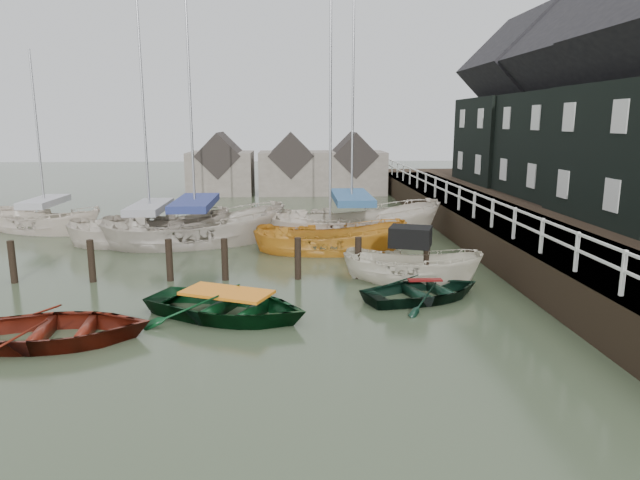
{
  "coord_description": "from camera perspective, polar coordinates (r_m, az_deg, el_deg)",
  "views": [
    {
      "loc": [
        1.0,
        -15.3,
        5.15
      ],
      "look_at": [
        1.91,
        2.61,
        1.4
      ],
      "focal_mm": 32.0,
      "sensor_mm": 36.0,
      "label": 1
    }
  ],
  "objects": [
    {
      "name": "rowboat_red",
      "position": [
        15.12,
        -25.06,
        -9.27
      ],
      "size": [
        4.76,
        3.61,
        0.93
      ],
      "primitive_type": "imported",
      "rotation": [
        0.0,
        0.0,
        1.67
      ],
      "color": "#54160C",
      "rests_on": "ground"
    },
    {
      "name": "land_strip",
      "position": [
        29.37,
        25.62,
        0.54
      ],
      "size": [
        14.0,
        38.0,
        1.5
      ],
      "primitive_type": "cube",
      "color": "black",
      "rests_on": "ground"
    },
    {
      "name": "sailboat_a",
      "position": [
        25.65,
        -16.49,
        -0.12
      ],
      "size": [
        7.13,
        3.89,
        11.89
      ],
      "rotation": [
        0.0,
        0.0,
        1.78
      ],
      "color": "beige",
      "rests_on": "ground"
    },
    {
      "name": "pier",
      "position": [
        27.05,
        15.4,
        1.94
      ],
      "size": [
        3.04,
        32.0,
        2.7
      ],
      "color": "black",
      "rests_on": "ground"
    },
    {
      "name": "mooring_pilings",
      "position": [
        19.0,
        -9.22,
        -2.51
      ],
      "size": [
        13.72,
        0.22,
        1.8
      ],
      "color": "black",
      "rests_on": "ground"
    },
    {
      "name": "far_sheds",
      "position": [
        41.43,
        -3.16,
        7.24
      ],
      "size": [
        14.0,
        4.08,
        4.39
      ],
      "color": "#665B51",
      "rests_on": "ground"
    },
    {
      "name": "sailboat_e",
      "position": [
        30.03,
        -25.63,
        0.88
      ],
      "size": [
        6.6,
        4.38,
        9.5
      ],
      "rotation": [
        0.0,
        0.0,
        1.2
      ],
      "color": "beige",
      "rests_on": "ground"
    },
    {
      "name": "quay_houses",
      "position": [
        27.75,
        27.99,
        11.56
      ],
      "size": [
        6.52,
        28.14,
        10.01
      ],
      "color": "black",
      "rests_on": "ground"
    },
    {
      "name": "sailboat_c",
      "position": [
        22.96,
        1.0,
        -1.11
      ],
      "size": [
        6.27,
        2.66,
        11.31
      ],
      "rotation": [
        0.0,
        0.0,
        1.51
      ],
      "color": "#C68125",
      "rests_on": "ground"
    },
    {
      "name": "ground",
      "position": [
        16.17,
        -6.35,
        -6.83
      ],
      "size": [
        120.0,
        120.0,
        0.0
      ],
      "primitive_type": "plane",
      "color": "#2C3723",
      "rests_on": "ground"
    },
    {
      "name": "sailboat_b",
      "position": [
        24.93,
        -12.24,
        -0.25
      ],
      "size": [
        8.28,
        4.82,
        11.87
      ],
      "rotation": [
        0.0,
        0.0,
        1.83
      ],
      "color": "#B8AC9D",
      "rests_on": "ground"
    },
    {
      "name": "motorboat",
      "position": [
        18.8,
        9.01,
        -3.95
      ],
      "size": [
        4.79,
        3.08,
        2.68
      ],
      "rotation": [
        0.0,
        0.0,
        1.23
      ],
      "color": "beige",
      "rests_on": "ground"
    },
    {
      "name": "sailboat_d",
      "position": [
        25.67,
        3.15,
        0.36
      ],
      "size": [
        8.15,
        3.29,
        13.66
      ],
      "rotation": [
        0.0,
        0.0,
        1.6
      ],
      "color": "beige",
      "rests_on": "ground"
    },
    {
      "name": "rowboat_dkgreen",
      "position": [
        17.2,
        10.39,
        -5.81
      ],
      "size": [
        4.46,
        3.83,
        0.78
      ],
      "primitive_type": "imported",
      "rotation": [
        0.0,
        0.0,
        1.92
      ],
      "color": "black",
      "rests_on": "ground"
    },
    {
      "name": "rowboat_green",
      "position": [
        15.59,
        -9.22,
        -7.64
      ],
      "size": [
        5.46,
        4.8,
        0.94
      ],
      "primitive_type": "imported",
      "rotation": [
        0.0,
        0.0,
        1.15
      ],
      "color": "black",
      "rests_on": "ground"
    }
  ]
}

